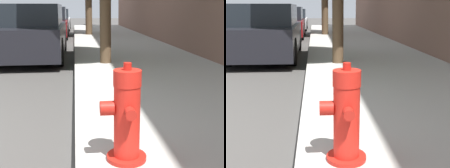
# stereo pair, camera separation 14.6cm
# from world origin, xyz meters

# --- Properties ---
(fire_hydrant) EXTENTS (0.37, 0.39, 0.79)m
(fire_hydrant) POSITION_xyz_m (2.48, -0.23, 0.52)
(fire_hydrant) COLOR red
(fire_hydrant) RESTS_ON sidewalk_slab
(parked_car_near) EXTENTS (1.74, 4.46, 1.44)m
(parked_car_near) POSITION_xyz_m (0.94, 6.25, 0.70)
(parked_car_near) COLOR black
(parked_car_near) RESTS_ON ground_plane
(parked_car_mid) EXTENTS (1.80, 3.90, 1.39)m
(parked_car_mid) POSITION_xyz_m (0.89, 12.18, 0.67)
(parked_car_mid) COLOR maroon
(parked_car_mid) RESTS_ON ground_plane
(parked_car_far) EXTENTS (1.80, 4.02, 1.29)m
(parked_car_far) POSITION_xyz_m (0.92, 17.34, 0.62)
(parked_car_far) COLOR silver
(parked_car_far) RESTS_ON ground_plane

